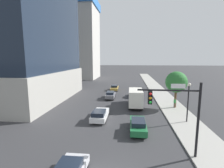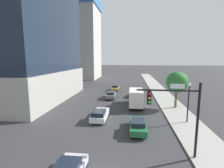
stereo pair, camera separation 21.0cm
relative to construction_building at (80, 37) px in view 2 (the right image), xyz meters
The scene contains 12 objects.
sidewalk 50.78m from the construction_building, 54.11° to the right, with size 4.16×120.00×0.15m, color #9E9B93.
construction_building is the anchor object (origin of this frame).
traffic_light_pole 61.80m from the construction_building, 65.86° to the right, with size 4.96×0.48×6.19m.
street_lamp 56.60m from the construction_building, 59.06° to the right, with size 0.44×0.44×5.03m.
street_tree 51.21m from the construction_building, 55.05° to the right, with size 3.45×3.45×5.97m.
car_gold 35.02m from the construction_building, 56.83° to the right, with size 1.81×4.56×1.37m.
car_blue 42.78m from the construction_building, 56.38° to the right, with size 1.75×4.14×1.33m.
car_white 52.79m from the construction_building, 70.26° to the right, with size 1.91×4.77×1.43m.
car_gray 42.11m from the construction_building, 64.13° to the right, with size 1.76×4.47×1.45m.
car_green 57.28m from the construction_building, 66.50° to the right, with size 1.77×4.75×1.43m.
box_truck 48.34m from the construction_building, 61.48° to the right, with size 2.25×7.07×3.04m.
pedestrian_green_shirt 52.21m from the construction_building, 55.24° to the right, with size 0.34×0.34×1.57m.
Camera 2 is at (1.63, -9.83, 8.17)m, focal length 26.89 mm.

